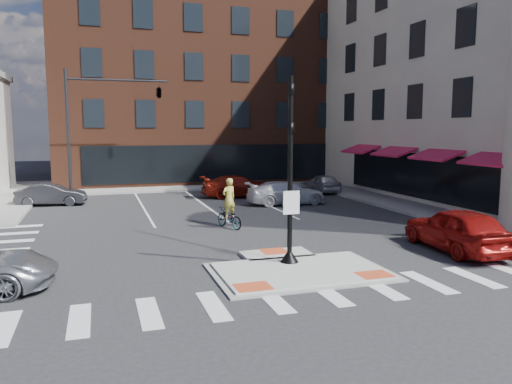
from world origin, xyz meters
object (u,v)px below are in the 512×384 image
object	(u,v)px
bg_car_silver	(323,183)
cyclist	(229,211)
red_sedan	(458,229)
bg_car_red	(239,186)
white_pickup	(286,193)
bg_car_dark	(51,195)

from	to	relation	value
bg_car_silver	cyclist	world-z (taller)	cyclist
red_sedan	cyclist	size ratio (longest dim) A/B	2.12
bg_car_silver	bg_car_red	world-z (taller)	bg_car_red
red_sedan	bg_car_silver	size ratio (longest dim) A/B	1.25
red_sedan	bg_car_red	bearing A→B (deg)	-73.09
white_pickup	cyclist	bearing A→B (deg)	140.20
white_pickup	bg_car_red	xyz separation A→B (m)	(-1.80, 3.89, 0.03)
red_sedan	bg_car_dark	world-z (taller)	red_sedan
bg_car_red	cyclist	world-z (taller)	cyclist
bg_car_red	cyclist	size ratio (longest dim) A/B	2.17
red_sedan	bg_car_red	world-z (taller)	red_sedan
red_sedan	cyclist	xyz separation A→B (m)	(-6.86, 6.64, -0.05)
white_pickup	cyclist	distance (m)	7.65
white_pickup	bg_car_dark	distance (m)	13.69
bg_car_dark	bg_car_silver	size ratio (longest dim) A/B	1.01
bg_car_red	white_pickup	bearing A→B (deg)	-154.21
bg_car_dark	bg_car_red	xyz separation A→B (m)	(11.37, 0.12, 0.08)
cyclist	bg_car_red	bearing A→B (deg)	-128.29
bg_car_dark	bg_car_silver	world-z (taller)	bg_car_silver
red_sedan	cyclist	world-z (taller)	cyclist
white_pickup	bg_car_red	distance (m)	4.28
red_sedan	bg_car_red	xyz separation A→B (m)	(-3.67, 16.34, -0.10)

